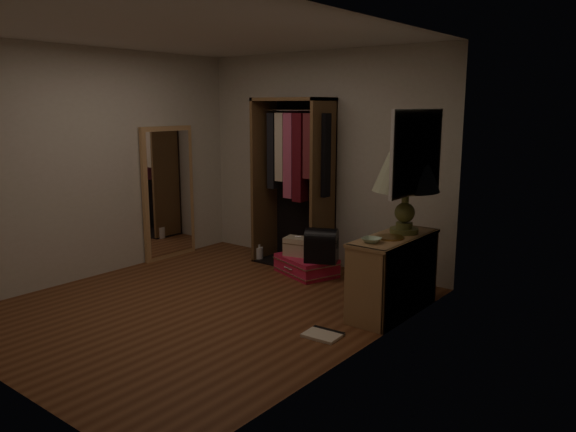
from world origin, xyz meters
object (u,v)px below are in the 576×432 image
(black_bag, at_px, (321,245))
(white_jug, at_px, (259,253))
(train_case, at_px, (298,246))
(floor_mirror, at_px, (169,193))
(table_lamp, at_px, (406,173))
(open_wardrobe, at_px, (297,168))
(console_bookshelf, at_px, (395,272))
(pink_suitcase, at_px, (306,265))

(black_bag, relative_size, white_jug, 2.06)
(train_case, bearing_deg, floor_mirror, -178.64)
(table_lamp, bearing_deg, floor_mirror, -176.69)
(open_wardrobe, height_order, floor_mirror, open_wardrobe)
(table_lamp, bearing_deg, console_bookshelf, -91.42)
(floor_mirror, distance_m, pink_suitcase, 2.06)
(floor_mirror, xyz_separation_m, table_lamp, (3.24, 0.19, 0.48))
(console_bookshelf, bearing_deg, train_case, 163.78)
(open_wardrobe, xyz_separation_m, train_case, (0.25, -0.30, -0.88))
(console_bookshelf, xyz_separation_m, open_wardrobe, (-1.74, 0.73, 0.82))
(floor_mirror, height_order, white_jug, floor_mirror)
(console_bookshelf, height_order, black_bag, console_bookshelf)
(white_jug, bearing_deg, floor_mirror, -149.14)
(open_wardrobe, relative_size, pink_suitcase, 2.48)
(open_wardrobe, bearing_deg, white_jug, -160.87)
(console_bookshelf, bearing_deg, table_lamp, 88.58)
(black_bag, height_order, white_jug, black_bag)
(open_wardrobe, height_order, white_jug, open_wardrobe)
(pink_suitcase, distance_m, white_jug, 0.86)
(console_bookshelf, distance_m, table_lamp, 0.95)
(table_lamp, relative_size, white_jug, 3.88)
(floor_mirror, distance_m, black_bag, 2.20)
(open_wardrobe, relative_size, train_case, 5.65)
(table_lamp, bearing_deg, white_jug, 169.56)
(floor_mirror, bearing_deg, console_bookshelf, 0.67)
(black_bag, bearing_deg, open_wardrobe, 125.90)
(black_bag, bearing_deg, floor_mirror, 166.67)
(table_lamp, height_order, white_jug, table_lamp)
(console_bookshelf, distance_m, black_bag, 1.18)
(black_bag, bearing_deg, pink_suitcase, 140.24)
(open_wardrobe, height_order, train_case, open_wardrobe)
(train_case, xyz_separation_m, black_bag, (0.38, -0.06, 0.09))
(floor_mirror, xyz_separation_m, pink_suitcase, (1.86, 0.48, -0.74))
(console_bookshelf, bearing_deg, white_jug, 165.88)
(train_case, bearing_deg, white_jug, 156.44)
(open_wardrobe, distance_m, floor_mirror, 1.72)
(floor_mirror, distance_m, white_jug, 1.40)
(open_wardrobe, distance_m, pink_suitcase, 1.19)
(black_bag, height_order, table_lamp, table_lamp)
(pink_suitcase, distance_m, black_bag, 0.41)
(train_case, bearing_deg, table_lamp, -24.58)
(open_wardrobe, relative_size, table_lamp, 2.57)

